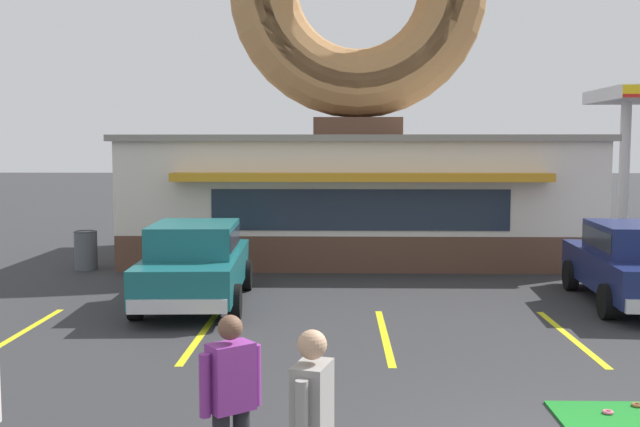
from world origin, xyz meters
The scene contains 11 objects.
donut_shop_building centered at (-1.67, 13.94, 3.74)m, with size 12.30×6.75×10.96m.
mini_donut_near_left centered at (0.88, 1.40, 0.05)m, with size 0.13×0.13×0.04m, color #D8667F.
mini_donut_mid_left centered at (1.30, 1.65, 0.05)m, with size 0.13×0.13×0.04m, color brown.
car_teal centered at (-4.99, 7.37, 0.87)m, with size 2.13×4.63×1.60m.
car_navy centered at (3.56, 7.50, 0.87)m, with size 2.21×4.66×1.60m.
pedestrian_blue_sweater_man centered at (-3.14, -0.72, 0.91)m, with size 0.49×0.42×1.64m.
trash_bin centered at (-8.52, 11.42, 0.50)m, with size 0.57×0.57×0.97m.
parking_stripe_far_left centered at (-7.45, 5.00, 0.00)m, with size 0.12×3.60×0.01m, color yellow.
parking_stripe_left centered at (-4.45, 5.00, 0.00)m, with size 0.12×3.60×0.01m, color yellow.
parking_stripe_mid_left centered at (-1.45, 5.00, 0.00)m, with size 0.12×3.60×0.01m, color yellow.
parking_stripe_centre centered at (1.55, 5.00, 0.00)m, with size 0.12×3.60×0.01m, color yellow.
Camera 1 is at (-2.23, -6.99, 3.08)m, focal length 42.00 mm.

